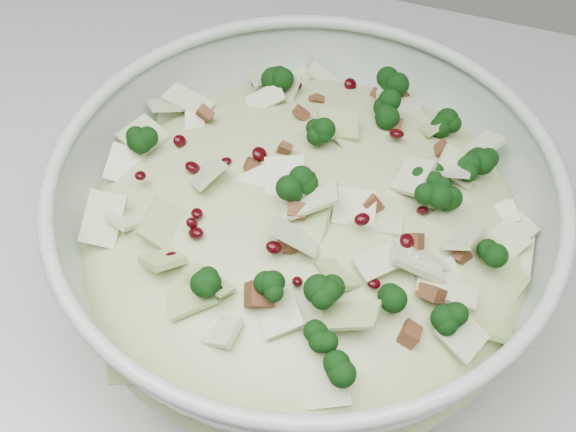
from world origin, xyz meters
name	(u,v)px	position (x,y,z in m)	size (l,w,h in m)	color
counter	(253,407)	(0.00, 1.70, 0.45)	(3.60, 0.60, 0.90)	silver
mixing_bowl	(305,239)	(0.09, 1.60, 0.97)	(0.39, 0.39, 0.13)	#A9BAAD
salad	(305,220)	(0.09, 1.60, 0.99)	(0.31, 0.31, 0.13)	#BFCF8E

